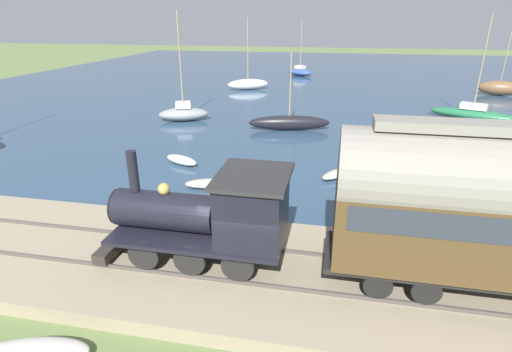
{
  "coord_description": "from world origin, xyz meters",
  "views": [
    {
      "loc": [
        -9.89,
        -2.38,
        7.47
      ],
      "look_at": [
        5.63,
        0.73,
        1.13
      ],
      "focal_mm": 28.0,
      "sensor_mm": 36.0,
      "label": 1
    }
  ],
  "objects": [
    {
      "name": "ground_plane",
      "position": [
        0.0,
        0.0,
        0.0
      ],
      "size": [
        200.0,
        200.0,
        0.0
      ],
      "primitive_type": "plane",
      "color": "#607542"
    },
    {
      "name": "rowboat_near_shore",
      "position": [
        9.31,
        5.59,
        0.24
      ],
      "size": [
        1.55,
        2.24,
        0.46
      ],
      "rotation": [
        0.0,
        0.0,
        -0.43
      ],
      "color": "beige",
      "rests_on": "harbor_water"
    },
    {
      "name": "sailboat_black",
      "position": [
        17.48,
        0.71,
        0.54
      ],
      "size": [
        2.16,
        5.81,
        5.27
      ],
      "rotation": [
        0.0,
        0.0,
        0.2
      ],
      "color": "black",
      "rests_on": "harbor_water"
    },
    {
      "name": "steam_locomotive",
      "position": [
        0.1,
        0.83,
        2.16
      ],
      "size": [
        2.47,
        5.7,
        3.31
      ],
      "color": "black",
      "rests_on": "rail_embankment"
    },
    {
      "name": "sailboat_white",
      "position": [
        33.45,
        7.19,
        0.6
      ],
      "size": [
        3.29,
        4.7,
        7.38
      ],
      "rotation": [
        0.0,
        0.0,
        0.44
      ],
      "color": "white",
      "rests_on": "harbor_water"
    },
    {
      "name": "rowboat_mid_harbor",
      "position": [
        9.07,
        -2.72,
        0.18
      ],
      "size": [
        2.11,
        1.87,
        0.35
      ],
      "rotation": [
        0.0,
        0.0,
        0.91
      ],
      "color": "#B7B2A3",
      "rests_on": "harbor_water"
    },
    {
      "name": "sailboat_gray",
      "position": [
        18.63,
        9.0,
        0.59
      ],
      "size": [
        2.88,
        4.11,
        7.89
      ],
      "rotation": [
        0.0,
        0.0,
        0.37
      ],
      "color": "gray",
      "rests_on": "harbor_water"
    },
    {
      "name": "sailboat_blue",
      "position": [
        45.63,
        2.65,
        0.54
      ],
      "size": [
        3.59,
        4.14,
        7.07
      ],
      "rotation": [
        0.0,
        0.0,
        -0.59
      ],
      "color": "#335199",
      "rests_on": "harbor_water"
    },
    {
      "name": "sailboat_green",
      "position": [
        23.27,
        -12.84,
        0.51
      ],
      "size": [
        3.82,
        6.27,
        7.7
      ],
      "rotation": [
        0.0,
        0.0,
        -0.42
      ],
      "color": "#236B42",
      "rests_on": "harbor_water"
    },
    {
      "name": "harbor_water",
      "position": [
        43.33,
        0.0,
        0.0
      ],
      "size": [
        80.0,
        80.0,
        0.01
      ],
      "color": "#2D4760",
      "rests_on": "ground"
    },
    {
      "name": "rowboat_off_pier",
      "position": [
        6.58,
        3.14,
        0.19
      ],
      "size": [
        1.42,
        2.44,
        0.36
      ],
      "rotation": [
        0.0,
        0.0,
        0.24
      ],
      "color": "#B7B2A3",
      "rests_on": "harbor_water"
    },
    {
      "name": "rail_embankment",
      "position": [
        0.1,
        0.0,
        0.22
      ],
      "size": [
        5.85,
        56.0,
        0.56
      ],
      "color": "gray",
      "rests_on": "ground"
    },
    {
      "name": "sailboat_brown",
      "position": [
        35.06,
        -18.59,
        0.77
      ],
      "size": [
        2.33,
        4.18,
        9.16
      ],
      "rotation": [
        0.0,
        0.0,
        -0.18
      ],
      "color": "brown",
      "rests_on": "harbor_water"
    }
  ]
}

